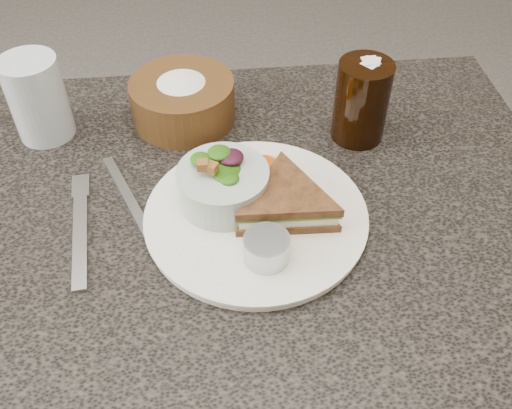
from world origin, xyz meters
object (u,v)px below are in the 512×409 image
at_px(dining_table, 229,347).
at_px(cola_glass, 362,98).
at_px(sandwich, 286,202).
at_px(dressing_ramekin, 267,249).
at_px(water_glass, 38,98).
at_px(salad_bowl, 223,181).
at_px(dinner_plate, 256,217).
at_px(bread_basket, 182,94).

bearing_deg(dining_table, cola_glass, 31.79).
bearing_deg(sandwich, dining_table, 161.93).
bearing_deg(dressing_ramekin, water_glass, 136.34).
relative_size(salad_bowl, water_glass, 0.95).
xyz_separation_m(dinner_plate, sandwich, (0.04, -0.00, 0.03)).
bearing_deg(sandwich, bread_basket, 120.96).
bearing_deg(sandwich, water_glass, 149.31).
relative_size(dining_table, sandwich, 6.24).
height_order(dressing_ramekin, cola_glass, cola_glass).
bearing_deg(dinner_plate, cola_glass, 43.32).
height_order(cola_glass, water_glass, cola_glass).
xyz_separation_m(dressing_ramekin, cola_glass, (0.17, 0.25, 0.04)).
bearing_deg(dining_table, bread_basket, 102.27).
bearing_deg(sandwich, cola_glass, 53.59).
bearing_deg(salad_bowl, dressing_ramekin, -66.74).
relative_size(salad_bowl, cola_glass, 0.89).
bearing_deg(dressing_ramekin, dinner_plate, 93.78).
relative_size(dressing_ramekin, water_glass, 0.45).
height_order(sandwich, salad_bowl, salad_bowl).
height_order(dining_table, dinner_plate, dinner_plate).
distance_m(bread_basket, water_glass, 0.22).
bearing_deg(sandwich, salad_bowl, 159.18).
relative_size(salad_bowl, bread_basket, 0.75).
relative_size(dinner_plate, sandwich, 1.87).
distance_m(dining_table, dinner_plate, 0.39).
bearing_deg(dinner_plate, sandwich, -5.96).
xyz_separation_m(dinner_plate, dressing_ramekin, (0.01, -0.08, 0.02)).
height_order(dinner_plate, bread_basket, bread_basket).
height_order(salad_bowl, dressing_ramekin, salad_bowl).
bearing_deg(bread_basket, dinner_plate, -68.76).
distance_m(salad_bowl, bread_basket, 0.22).
xyz_separation_m(salad_bowl, water_glass, (-0.27, 0.19, 0.02)).
height_order(dinner_plate, cola_glass, cola_glass).
relative_size(dinner_plate, dressing_ramekin, 5.10).
bearing_deg(dressing_ramekin, salad_bowl, 113.26).
bearing_deg(bread_basket, dressing_ramekin, -72.79).
xyz_separation_m(bread_basket, cola_glass, (0.27, -0.07, 0.02)).
height_order(dining_table, cola_glass, cola_glass).
distance_m(dressing_ramekin, cola_glass, 0.30).
height_order(sandwich, water_glass, water_glass).
bearing_deg(salad_bowl, water_glass, 144.35).
xyz_separation_m(dressing_ramekin, water_glass, (-0.32, 0.30, 0.04)).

